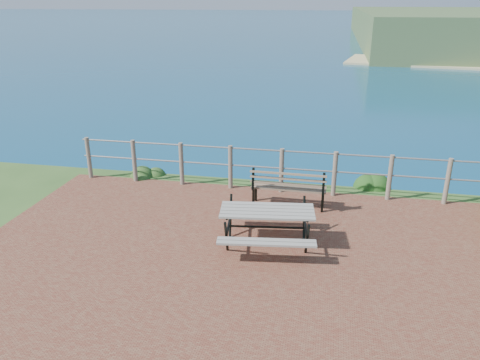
% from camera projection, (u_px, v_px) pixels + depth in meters
% --- Properties ---
extents(ground, '(10.00, 7.00, 0.12)m').
position_uv_depth(ground, '(257.00, 272.00, 7.41)').
color(ground, brown).
rests_on(ground, ground).
extents(ocean, '(1200.00, 1200.00, 0.00)m').
position_uv_depth(ocean, '(335.00, 10.00, 190.47)').
color(ocean, '#146F7D').
rests_on(ocean, ground).
extents(safety_railing, '(9.40, 0.10, 1.00)m').
position_uv_depth(safety_railing, '(282.00, 168.00, 10.27)').
color(safety_railing, '#6B5B4C').
rests_on(safety_railing, ground).
extents(picnic_table, '(1.66, 1.38, 0.67)m').
position_uv_depth(picnic_table, '(267.00, 224.00, 8.04)').
color(picnic_table, gray).
rests_on(picnic_table, ground).
extents(park_bench, '(1.53, 0.40, 0.86)m').
position_uv_depth(park_bench, '(289.00, 181.00, 9.53)').
color(park_bench, brown).
rests_on(park_bench, ground).
extents(shrub_lip_west, '(0.68, 0.68, 0.39)m').
position_uv_depth(shrub_lip_west, '(149.00, 176.00, 11.44)').
color(shrub_lip_west, '#24491B').
rests_on(shrub_lip_west, ground).
extents(shrub_lip_east, '(0.68, 0.68, 0.39)m').
position_uv_depth(shrub_lip_east, '(374.00, 188.00, 10.73)').
color(shrub_lip_east, '#224615').
rests_on(shrub_lip_east, ground).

